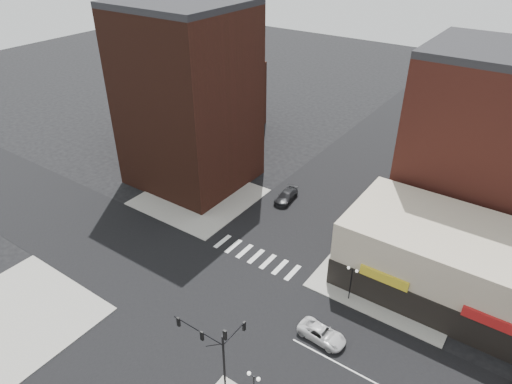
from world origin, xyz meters
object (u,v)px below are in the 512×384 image
Objects in this scene: traffic_signal at (217,345)px; white_suv at (322,334)px; street_lamp_ne at (352,276)px; street_lamp_se_a at (254,383)px; dark_sedan_north at (286,196)px.

traffic_signal reaches higher than white_suv.
street_lamp_ne is 0.88× the size of white_suv.
traffic_signal is 1.87× the size of street_lamp_ne.
street_lamp_se_a reaches higher than white_suv.
white_suv is 0.96× the size of dark_sedan_north.
street_lamp_ne is 0.84× the size of dark_sedan_north.
street_lamp_se_a is (3.76, -0.17, -1.67)m from traffic_signal.
street_lamp_se_a is at bearing -2.57° from traffic_signal.
dark_sedan_north is at bearing 110.92° from traffic_signal.
traffic_signal reaches higher than street_lamp_se_a.
street_lamp_se_a is 16.03m from street_lamp_ne.
dark_sedan_north is (-15.75, 12.91, -2.57)m from street_lamp_ne.
white_suv is 24.95m from dark_sedan_north.
traffic_signal is 1.64× the size of white_suv.
traffic_signal is 11.53m from white_suv.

